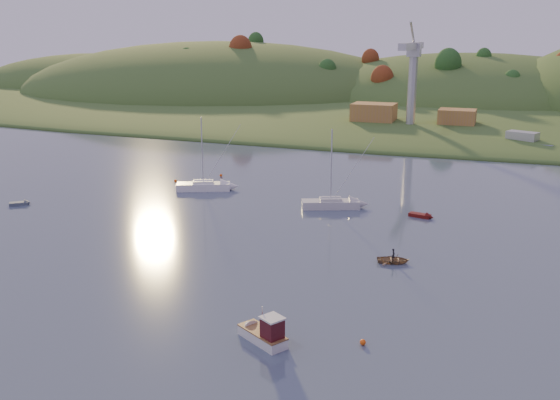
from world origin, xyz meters
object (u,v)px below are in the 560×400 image
(sailboat_far, at_px, (331,203))
(grey_dinghy, at_px, (23,203))
(red_tender, at_px, (424,216))
(sailboat_near, at_px, (203,186))
(canoe, at_px, (393,260))
(fishing_boat, at_px, (260,331))

(sailboat_far, height_order, grey_dinghy, sailboat_far)
(grey_dinghy, bearing_deg, red_tender, -25.84)
(sailboat_near, distance_m, canoe, 41.86)
(fishing_boat, relative_size, sailboat_near, 0.47)
(fishing_boat, bearing_deg, grey_dinghy, 1.98)
(grey_dinghy, bearing_deg, sailboat_near, 0.08)
(canoe, height_order, grey_dinghy, grey_dinghy)
(sailboat_near, xyz_separation_m, grey_dinghy, (-21.14, -17.44, -0.53))
(sailboat_far, distance_m, red_tender, 13.60)
(sailboat_near, bearing_deg, grey_dinghy, -163.69)
(fishing_boat, xyz_separation_m, sailboat_near, (-28.03, 44.61, -0.02))
(sailboat_far, distance_m, grey_dinghy, 45.82)
(canoe, bearing_deg, sailboat_near, 43.37)
(fishing_boat, bearing_deg, sailboat_near, -26.96)
(sailboat_near, xyz_separation_m, sailboat_far, (22.43, -3.27, -0.02))
(fishing_boat, xyz_separation_m, sailboat_far, (-5.60, 41.33, -0.04))
(fishing_boat, xyz_separation_m, red_tender, (7.99, 41.00, -0.54))
(sailboat_near, distance_m, grey_dinghy, 27.41)
(fishing_boat, relative_size, sailboat_far, 0.49)
(sailboat_far, bearing_deg, fishing_boat, -104.53)
(red_tender, height_order, grey_dinghy, red_tender)
(fishing_boat, distance_m, sailboat_far, 41.71)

